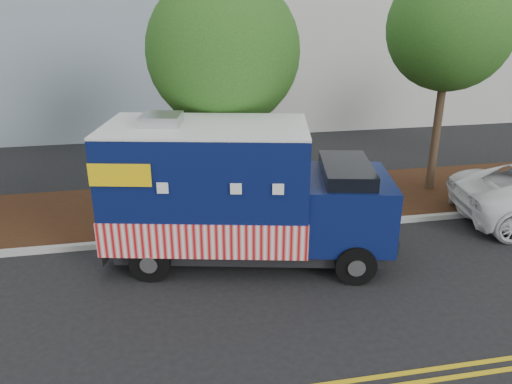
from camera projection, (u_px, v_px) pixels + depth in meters
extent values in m
plane|color=black|center=(199.00, 265.00, 12.11)|extent=(120.00, 120.00, 0.00)
cube|color=#9E9E99|center=(194.00, 237.00, 13.36)|extent=(120.00, 0.18, 0.15)
cube|color=black|center=(189.00, 207.00, 15.29)|extent=(120.00, 4.00, 0.15)
cylinder|color=#38281C|center=(226.00, 153.00, 14.58)|extent=(0.26, 0.26, 3.66)
sphere|color=#204914|center=(223.00, 52.00, 13.54)|extent=(4.18, 4.18, 4.18)
cylinder|color=#38281C|center=(437.00, 129.00, 15.93)|extent=(0.26, 0.26, 4.32)
sphere|color=#204914|center=(450.00, 27.00, 14.81)|extent=(3.76, 3.76, 3.76)
cube|color=#473828|center=(151.00, 196.00, 13.09)|extent=(0.06, 0.06, 2.40)
cube|color=black|center=(250.00, 240.00, 12.32)|extent=(6.50, 3.40, 0.31)
cube|color=#0A1447|center=(207.00, 182.00, 11.80)|extent=(5.09, 3.50, 2.65)
cube|color=red|center=(209.00, 218.00, 12.14)|extent=(5.15, 3.57, 0.83)
cube|color=white|center=(205.00, 126.00, 11.31)|extent=(5.09, 3.50, 0.07)
cube|color=#B7B7BA|center=(161.00, 120.00, 11.29)|extent=(1.06, 1.06, 0.24)
cube|color=#0A1447|center=(346.00, 207.00, 11.93)|extent=(2.46, 2.75, 1.55)
cube|color=black|center=(346.00, 178.00, 11.66)|extent=(1.55, 2.35, 0.72)
cube|color=black|center=(387.00, 227.00, 12.09)|extent=(0.57, 2.18, 0.33)
cube|color=black|center=(114.00, 237.00, 12.40)|extent=(0.74, 2.47, 0.31)
cube|color=#B7B7BA|center=(109.00, 179.00, 11.84)|extent=(0.48, 1.95, 2.10)
cube|color=#B7B7BA|center=(226.00, 163.00, 13.00)|extent=(1.95, 0.48, 1.22)
cube|color=yellow|center=(119.00, 175.00, 10.40)|extent=(1.30, 0.31, 0.50)
cube|color=yellow|center=(149.00, 142.00, 12.85)|extent=(1.30, 0.31, 0.50)
cylinder|color=black|center=(355.00, 264.00, 11.20)|extent=(0.97, 0.50, 0.93)
cylinder|color=black|center=(342.00, 223.00, 13.31)|extent=(0.97, 0.50, 0.93)
cylinder|color=black|center=(150.00, 261.00, 11.33)|extent=(0.97, 0.50, 0.93)
cylinder|color=black|center=(169.00, 220.00, 13.43)|extent=(0.97, 0.50, 0.93)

